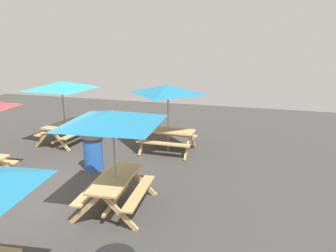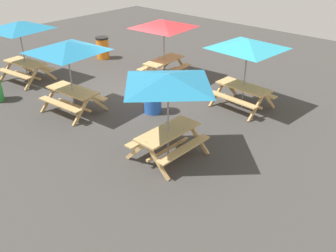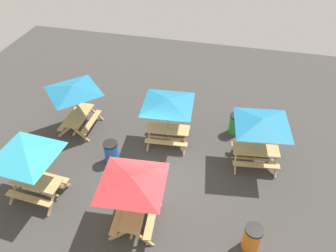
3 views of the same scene
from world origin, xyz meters
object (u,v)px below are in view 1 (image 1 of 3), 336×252
at_px(picnic_table_0, 168,94).
at_px(trash_bin_blue, 93,153).
at_px(picnic_table_2, 113,125).
at_px(picnic_table_3, 62,90).

height_order(picnic_table_0, trash_bin_blue, picnic_table_0).
xyz_separation_m(picnic_table_2, trash_bin_blue, (1.95, 1.66, -1.49)).
distance_m(picnic_table_2, trash_bin_blue, 2.97).
height_order(picnic_table_0, picnic_table_2, same).
bearing_deg(picnic_table_2, picnic_table_0, -4.86).
relative_size(picnic_table_2, trash_bin_blue, 2.88).
bearing_deg(trash_bin_blue, picnic_table_2, -139.60).
xyz_separation_m(picnic_table_2, picnic_table_3, (3.91, 3.92, 0.00)).
bearing_deg(trash_bin_blue, picnic_table_3, 49.01).
bearing_deg(picnic_table_3, picnic_table_0, -83.21).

